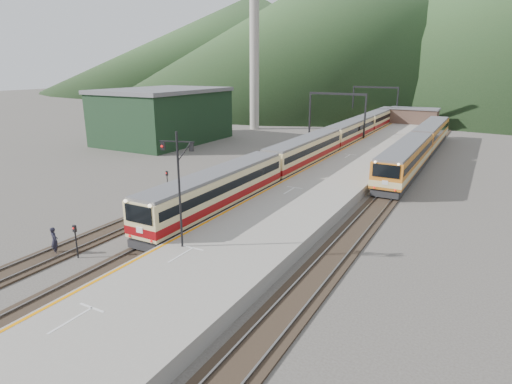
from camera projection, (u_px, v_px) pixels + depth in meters
The scene contains 19 objects.
ground at pixel (57, 299), 23.15m from camera, with size 400.00×400.00×0.00m, color #47423D.
track_main at pixel (319, 160), 56.77m from camera, with size 2.60×200.00×0.23m.
track_far at pixel (285, 157), 59.07m from camera, with size 2.60×200.00×0.23m.
track_second at pixel (409, 170), 51.47m from camera, with size 2.60×200.00×0.23m.
platform at pixel (357, 164), 52.38m from camera, with size 8.00×100.00×1.00m, color gray.
gantry_near at pixel (337, 108), 69.13m from camera, with size 9.55×0.25×8.00m.
gantry_far at pixel (375, 98), 90.15m from camera, with size 9.55×0.25×8.00m.
warehouse at pixel (164, 115), 70.14m from camera, with size 14.50×20.50×8.60m.
smokestack at pixel (254, 50), 81.17m from camera, with size 1.80×1.80×30.00m, color #9E998E.
station_shed at pixel (414, 115), 85.43m from camera, with size 9.40×4.40×3.10m.
hill_a at pixel (356, 25), 192.85m from camera, with size 180.00×180.00×60.00m, color #244220.
hill_d at pixel (255, 41), 272.47m from camera, with size 200.00×200.00×55.00m, color #244220.
main_train at pixel (331, 141), 59.94m from camera, with size 2.76×75.73×3.37m.
second_train at pixel (420, 145), 56.76m from camera, with size 3.02×41.12×3.69m.
signal_mast at pixel (179, 179), 26.13m from camera, with size 2.12×0.78×7.38m.
short_signal_a at pixel (76, 237), 27.67m from camera, with size 0.22×0.16×2.27m.
short_signal_b at pixel (244, 169), 45.87m from camera, with size 0.24×0.19×2.27m.
short_signal_c at pixel (167, 179), 41.77m from camera, with size 0.27×0.24×2.27m.
worker at pixel (54, 241), 28.41m from camera, with size 0.69×0.45×1.90m, color black.
Camera 1 is at (19.35, -12.83, 12.12)m, focal length 30.00 mm.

